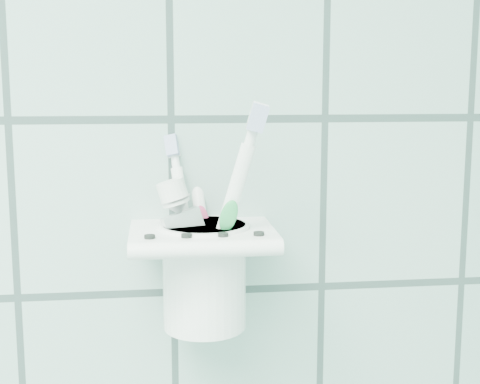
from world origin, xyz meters
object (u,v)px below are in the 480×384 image
(toothbrush_pink, at_px, (199,227))
(toothbrush_blue, at_px, (214,221))
(cup, at_px, (204,272))
(toothpaste_tube, at_px, (213,238))
(toothbrush_orange, at_px, (195,210))
(holder_bracket, at_px, (202,238))

(toothbrush_pink, bearing_deg, toothbrush_blue, 37.85)
(cup, bearing_deg, toothpaste_tube, -47.27)
(toothbrush_orange, bearing_deg, toothbrush_blue, 18.77)
(toothbrush_blue, bearing_deg, toothbrush_orange, -165.24)
(holder_bracket, distance_m, toothbrush_blue, 0.02)
(cup, relative_size, toothbrush_blue, 0.54)
(toothbrush_pink, distance_m, toothpaste_tube, 0.02)
(toothbrush_blue, height_order, toothpaste_tube, toothbrush_blue)
(toothbrush_pink, relative_size, toothbrush_blue, 0.97)
(cup, relative_size, toothbrush_orange, 0.47)
(toothbrush_blue, distance_m, toothbrush_orange, 0.02)
(toothbrush_pink, bearing_deg, cup, 80.13)
(holder_bracket, height_order, cup, same)
(holder_bracket, relative_size, cup, 1.32)
(holder_bracket, height_order, toothbrush_blue, toothbrush_blue)
(toothbrush_orange, bearing_deg, cup, 54.35)
(toothbrush_pink, xyz_separation_m, toothbrush_orange, (-0.00, 0.00, 0.02))
(holder_bracket, relative_size, toothbrush_pink, 0.73)
(cup, height_order, toothbrush_blue, toothbrush_blue)
(toothbrush_blue, bearing_deg, toothbrush_pink, -158.48)
(toothbrush_blue, distance_m, toothpaste_tube, 0.02)
(cup, xyz_separation_m, toothbrush_pink, (-0.01, -0.01, 0.05))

